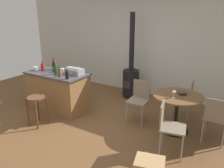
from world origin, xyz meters
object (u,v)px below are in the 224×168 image
at_px(folding_chair_far, 186,96).
at_px(wood_stove, 131,78).
at_px(bottle_1, 54,64).
at_px(bottle_4, 67,75).
at_px(bottle_3, 54,66).
at_px(cup_3, 62,70).
at_px(folding_chair_right, 169,125).
at_px(serving_bowl, 182,92).
at_px(wine_glass, 174,92).
at_px(cup_1, 60,73).
at_px(dining_table, 177,104).
at_px(bottle_0, 56,70).
at_px(toolbox, 74,71).
at_px(kitchen_island, 59,91).
at_px(bottle_5, 43,67).
at_px(bottle_2, 59,73).
at_px(folding_chair_near, 216,116).
at_px(cup_2, 54,70).
at_px(cup_0, 36,68).
at_px(folding_chair_left, 139,98).
at_px(wooden_stool, 37,104).

distance_m(folding_chair_far, wood_stove, 1.64).
distance_m(bottle_1, bottle_4, 0.93).
bearing_deg(bottle_3, cup_3, 0.78).
height_order(folding_chair_right, serving_bowl, folding_chair_right).
xyz_separation_m(folding_chair_far, wine_glass, (-0.02, -0.89, 0.36)).
xyz_separation_m(cup_1, wine_glass, (2.45, 0.36, -0.08)).
height_order(bottle_4, serving_bowl, bottle_4).
distance_m(dining_table, bottle_0, 2.71).
relative_size(dining_table, bottle_3, 3.68).
distance_m(folding_chair_far, toolbox, 2.52).
relative_size(kitchen_island, bottle_5, 6.32).
xyz_separation_m(folding_chair_far, bottle_2, (-2.38, -1.37, 0.49)).
bearing_deg(bottle_3, wood_stove, 48.39).
relative_size(folding_chair_right, toolbox, 2.12).
height_order(folding_chair_near, bottle_5, bottle_5).
bearing_deg(bottle_0, bottle_2, -28.02).
height_order(cup_1, cup_3, same).
distance_m(folding_chair_far, bottle_5, 3.35).
relative_size(bottle_1, bottle_3, 1.21).
distance_m(folding_chair_far, cup_1, 2.80).
height_order(dining_table, bottle_2, bottle_2).
height_order(bottle_0, bottle_1, bottle_1).
distance_m(bottle_1, serving_bowl, 3.06).
xyz_separation_m(wood_stove, bottle_3, (-1.32, -1.48, 0.45)).
height_order(dining_table, bottle_3, bottle_3).
height_order(toolbox, bottle_5, bottle_5).
distance_m(wood_stove, wine_glass, 2.08).
xyz_separation_m(folding_chair_near, serving_bowl, (-0.65, 0.17, 0.26)).
relative_size(bottle_5, cup_2, 1.95).
bearing_deg(bottle_0, dining_table, 11.23).
bearing_deg(bottle_3, cup_2, -40.71).
distance_m(bottle_5, cup_3, 0.51).
bearing_deg(bottle_4, cup_0, 173.44).
distance_m(dining_table, bottle_1, 3.02).
xyz_separation_m(folding_chair_near, cup_2, (-3.49, -0.33, 0.42)).
xyz_separation_m(kitchen_island, folding_chair_right, (2.81, -0.38, 0.07)).
height_order(folding_chair_left, bottle_4, bottle_4).
bearing_deg(folding_chair_near, wooden_stool, -159.86).
height_order(wine_glass, serving_bowl, wine_glass).
xyz_separation_m(folding_chair_far, bottle_1, (-2.97, -0.94, 0.52)).
height_order(bottle_0, cup_3, bottle_0).
relative_size(wood_stove, cup_1, 19.87).
bearing_deg(bottle_3, dining_table, 5.93).
xyz_separation_m(folding_chair_near, folding_chair_left, (-1.50, 0.09, -0.00)).
xyz_separation_m(bottle_3, serving_bowl, (2.95, 0.40, -0.21)).
bearing_deg(wooden_stool, serving_bowl, 27.77).
distance_m(folding_chair_far, bottle_2, 2.79).
bearing_deg(folding_chair_left, toolbox, -167.89).
bearing_deg(bottle_1, serving_bowl, 5.91).
relative_size(kitchen_island, bottle_0, 5.67).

